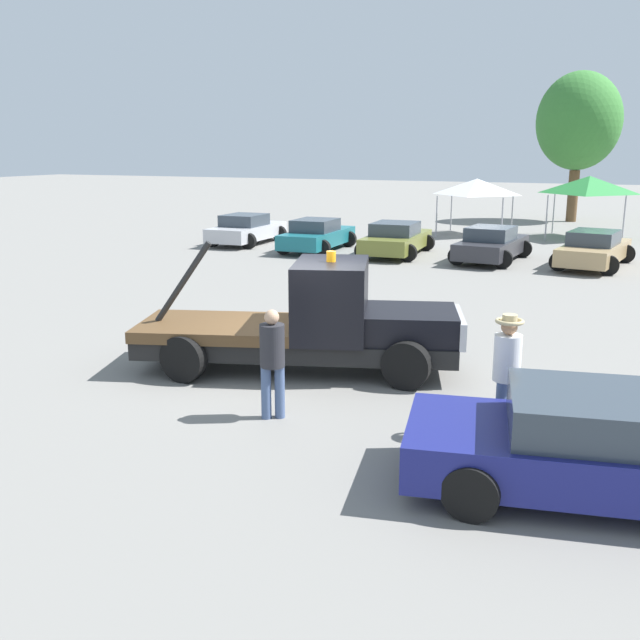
# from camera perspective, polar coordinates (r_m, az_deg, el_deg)

# --- Properties ---
(ground_plane) EXTENTS (160.00, 160.00, 0.00)m
(ground_plane) POSITION_cam_1_polar(r_m,az_deg,el_deg) (14.00, -1.89, -3.99)
(ground_plane) COLOR gray
(tow_truck) EXTENTS (6.48, 3.61, 2.51)m
(tow_truck) POSITION_cam_1_polar(r_m,az_deg,el_deg) (13.70, -0.35, -0.36)
(tow_truck) COLOR black
(tow_truck) RESTS_ON ground
(foreground_car) EXTENTS (5.48, 2.89, 1.34)m
(foreground_car) POSITION_cam_1_polar(r_m,az_deg,el_deg) (9.56, 22.62, -9.48)
(foreground_car) COLOR navy
(foreground_car) RESTS_ON ground
(person_near_truck) EXTENTS (0.42, 0.42, 1.88)m
(person_near_truck) POSITION_cam_1_polar(r_m,az_deg,el_deg) (10.87, 14.72, -3.54)
(person_near_truck) COLOR #475B84
(person_near_truck) RESTS_ON ground
(person_at_hood) EXTENTS (0.40, 0.40, 1.78)m
(person_at_hood) POSITION_cam_1_polar(r_m,az_deg,el_deg) (11.27, -3.83, -2.92)
(person_at_hood) COLOR #475B84
(person_at_hood) RESTS_ON ground
(parked_car_silver) EXTENTS (2.50, 4.60, 1.34)m
(parked_car_silver) POSITION_cam_1_polar(r_m,az_deg,el_deg) (32.51, -5.91, 7.22)
(parked_car_silver) COLOR #B7B7BC
(parked_car_silver) RESTS_ON ground
(parked_car_teal) EXTENTS (2.45, 4.70, 1.34)m
(parked_car_teal) POSITION_cam_1_polar(r_m,az_deg,el_deg) (30.15, -0.25, 6.80)
(parked_car_teal) COLOR #196670
(parked_car_teal) RESTS_ON ground
(parked_car_olive) EXTENTS (2.60, 4.79, 1.34)m
(parked_car_olive) POSITION_cam_1_polar(r_m,az_deg,el_deg) (29.04, 6.10, 6.46)
(parked_car_olive) COLOR olive
(parked_car_olive) RESTS_ON ground
(parked_car_charcoal) EXTENTS (2.66, 4.66, 1.34)m
(parked_car_charcoal) POSITION_cam_1_polar(r_m,az_deg,el_deg) (28.03, 13.55, 5.90)
(parked_car_charcoal) COLOR #2D2D33
(parked_car_charcoal) RESTS_ON ground
(parked_car_tan) EXTENTS (2.83, 4.97, 1.34)m
(parked_car_tan) POSITION_cam_1_polar(r_m,az_deg,el_deg) (27.79, 21.07, 5.31)
(parked_car_tan) COLOR tan
(parked_car_tan) RESTS_ON ground
(canopy_tent_white) EXTENTS (3.18, 3.18, 2.76)m
(canopy_tent_white) POSITION_cam_1_polar(r_m,az_deg,el_deg) (36.27, 12.42, 10.37)
(canopy_tent_white) COLOR #9E9EA3
(canopy_tent_white) RESTS_ON ground
(canopy_tent_green) EXTENTS (3.38, 3.38, 2.94)m
(canopy_tent_green) POSITION_cam_1_polar(r_m,az_deg,el_deg) (36.41, 20.74, 10.07)
(canopy_tent_green) COLOR #9E9EA3
(canopy_tent_green) RESTS_ON ground
(tree_left) EXTENTS (4.74, 4.74, 8.47)m
(tree_left) POSITION_cam_1_polar(r_m,az_deg,el_deg) (44.68, 20.00, 14.69)
(tree_left) COLOR brown
(tree_left) RESTS_ON ground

